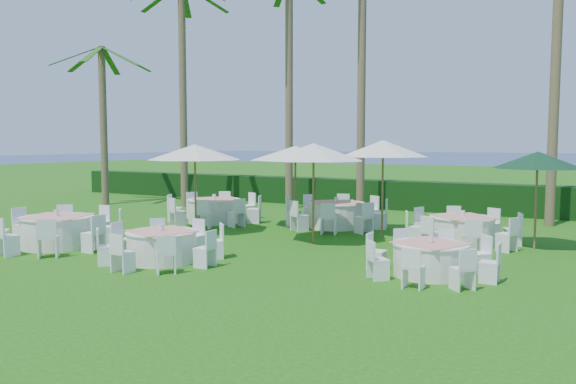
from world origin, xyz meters
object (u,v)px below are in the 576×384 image
object	(u,v)px
banquet_table_a	(57,231)
umbrella_c	(295,153)
banquet_table_e	(336,214)
banquet_table_f	(462,230)
banquet_table_b	(162,245)
umbrella_b	(314,152)
umbrella_green	(538,160)
banquet_table_d	(214,210)
umbrella_d	(383,149)
umbrella_a	(195,152)
banquet_table_c	(430,258)

from	to	relation	value
banquet_table_a	umbrella_c	world-z (taller)	umbrella_c
banquet_table_e	banquet_table_f	distance (m)	4.47
banquet_table_b	umbrella_c	distance (m)	6.59
umbrella_b	umbrella_c	distance (m)	2.94
banquet_table_b	banquet_table_e	xyz separation A→B (m)	(1.37, 6.92, 0.06)
banquet_table_e	umbrella_green	size ratio (longest dim) A/B	1.30
banquet_table_d	banquet_table_b	bearing A→B (deg)	-64.16
banquet_table_e	umbrella_d	world-z (taller)	umbrella_d
banquet_table_a	banquet_table_b	world-z (taller)	banquet_table_a
banquet_table_e	umbrella_a	size ratio (longest dim) A/B	1.17
banquet_table_a	umbrella_b	bearing A→B (deg)	33.88
banquet_table_d	umbrella_green	distance (m)	10.55
banquet_table_c	banquet_table_d	bearing A→B (deg)	154.13
banquet_table_f	umbrella_a	distance (m)	8.17
banquet_table_b	banquet_table_c	size ratio (longest dim) A/B	1.05
banquet_table_a	banquet_table_f	bearing A→B (deg)	31.05
umbrella_b	banquet_table_f	bearing A→B (deg)	26.27
banquet_table_d	umbrella_green	world-z (taller)	umbrella_green
banquet_table_a	banquet_table_f	xyz separation A→B (m)	(9.44, 5.68, -0.03)
banquet_table_c	banquet_table_f	world-z (taller)	banquet_table_f
umbrella_b	umbrella_d	bearing A→B (deg)	61.94
umbrella_d	banquet_table_e	bearing A→B (deg)	158.72
banquet_table_a	umbrella_c	xyz separation A→B (m)	(3.95, 6.18, 2.02)
banquet_table_c	banquet_table_e	xyz separation A→B (m)	(-4.52, 5.25, 0.07)
umbrella_a	umbrella_c	bearing A→B (deg)	49.85
banquet_table_a	banquet_table_e	bearing A→B (deg)	53.20
umbrella_c	umbrella_b	bearing A→B (deg)	-51.84
banquet_table_b	umbrella_b	bearing A→B (deg)	62.94
banquet_table_b	umbrella_d	distance (m)	7.33
banquet_table_d	banquet_table_e	size ratio (longest dim) A/B	0.96
banquet_table_f	umbrella_c	size ratio (longest dim) A/B	0.99
banquet_table_c	umbrella_a	world-z (taller)	umbrella_a
banquet_table_a	banquet_table_f	size ratio (longest dim) A/B	1.11
banquet_table_d	umbrella_c	bearing A→B (deg)	6.09
banquet_table_c	banquet_table_f	bearing A→B (deg)	92.84
banquet_table_a	banquet_table_d	size ratio (longest dim) A/B	1.04
banquet_table_c	umbrella_b	bearing A→B (deg)	149.73
umbrella_d	umbrella_a	bearing A→B (deg)	-154.27
banquet_table_c	umbrella_d	xyz separation A→B (m)	(-2.68, 4.53, 2.25)
umbrella_d	umbrella_green	distance (m)	4.30
banquet_table_e	umbrella_c	distance (m)	2.43
umbrella_green	umbrella_d	bearing A→B (deg)	176.99
umbrella_a	umbrella_b	world-z (taller)	umbrella_b
banquet_table_d	umbrella_green	xyz separation A→B (m)	(10.37, 0.05, 1.90)
banquet_table_d	banquet_table_a	bearing A→B (deg)	-98.57
banquet_table_c	umbrella_d	distance (m)	5.72
umbrella_d	umbrella_green	xyz separation A→B (m)	(4.29, -0.23, -0.28)
banquet_table_f	umbrella_a	xyz separation A→B (m)	(-7.63, -2.04, 2.10)
banquet_table_b	umbrella_a	bearing A→B (deg)	117.57
banquet_table_b	banquet_table_f	size ratio (longest dim) A/B	0.96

